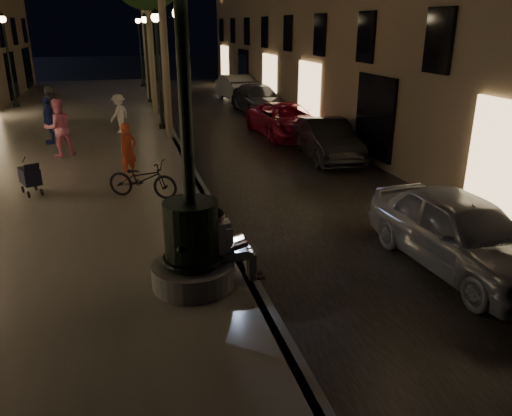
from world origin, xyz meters
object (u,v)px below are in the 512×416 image
object	(u,v)px
car_front	(461,232)
car_fifth	(239,88)
car_rear	(258,99)
lamp_curb_b	(158,55)
pedestrian_white	(119,113)
pedestrian_red	(128,151)
stroller	(30,176)
lamp_left_c	(7,48)
bicycle	(142,179)
lamp_curb_d	(140,42)
car_second	(327,140)
seated_man_laptop	(228,243)
pedestrian_pink	(59,128)
pedestrian_blue	(49,120)
lamp_curb_a	(182,71)
car_third	(286,120)
fountain_lamppost	(191,230)
pedestrian_dark	(51,103)
lamp_curb_c	(146,47)

from	to	relation	value
car_front	car_fifth	world-z (taller)	car_fifth
car_front	car_rear	world-z (taller)	car_front
lamp_curb_b	car_fifth	xyz separation A→B (m)	(5.34, 8.50, -2.47)
car_front	pedestrian_white	distance (m)	15.19
car_fifth	pedestrian_red	bearing A→B (deg)	-119.74
pedestrian_red	stroller	bearing A→B (deg)	160.14
lamp_left_c	bicycle	bearing A→B (deg)	-71.16
lamp_curb_d	pedestrian_red	size ratio (longest dim) A/B	3.03
car_second	seated_man_laptop	bearing A→B (deg)	-117.81
pedestrian_pink	pedestrian_blue	distance (m)	2.20
lamp_curb_a	pedestrian_blue	bearing A→B (deg)	124.64
seated_man_laptop	bicycle	bearing A→B (deg)	103.56
car_third	car_fifth	distance (m)	10.60
fountain_lamppost	pedestrian_dark	xyz separation A→B (m)	(-4.04, 17.05, -0.20)
pedestrian_white	pedestrian_dark	xyz separation A→B (m)	(-2.99, 3.38, 0.04)
lamp_left_c	car_rear	world-z (taller)	lamp_left_c
car_second	car_rear	distance (m)	10.04
lamp_curb_a	stroller	bearing A→B (deg)	-178.85
lamp_curb_b	pedestrian_dark	world-z (taller)	lamp_curb_b
bicycle	car_rear	bearing A→B (deg)	0.90
car_front	pedestrian_blue	bearing A→B (deg)	121.19
lamp_curb_d	car_fifth	distance (m)	9.53
car_second	pedestrian_dark	size ratio (longest dim) A/B	2.53
lamp_curb_b	pedestrian_blue	xyz separation A→B (m)	(-4.28, -1.81, -2.18)
fountain_lamppost	car_fifth	bearing A→B (deg)	74.97
car_rear	pedestrian_white	world-z (taller)	pedestrian_white
seated_man_laptop	lamp_curb_b	size ratio (longest dim) A/B	0.28
fountain_lamppost	seated_man_laptop	bearing A→B (deg)	0.00
bicycle	pedestrian_dark	bearing A→B (deg)	43.63
lamp_left_c	pedestrian_white	bearing A→B (deg)	-57.29
pedestrian_white	car_fifth	bearing A→B (deg)	179.49
lamp_curb_d	car_front	xyz separation A→B (m)	(4.30, -30.27, -2.50)
car_fifth	pedestrian_blue	size ratio (longest dim) A/B	2.70
stroller	car_rear	size ratio (longest dim) A/B	0.20
lamp_curb_d	bicycle	world-z (taller)	lamp_curb_d
fountain_lamppost	car_fifth	distance (m)	23.30
lamp_left_c	lamp_curb_d	bearing A→B (deg)	48.41
lamp_curb_b	pedestrian_red	world-z (taller)	lamp_curb_b
car_second	pedestrian_dark	distance (m)	13.32
pedestrian_pink	stroller	bearing A→B (deg)	64.36
seated_man_laptop	lamp_curb_d	bearing A→B (deg)	89.83
car_second	car_fifth	size ratio (longest dim) A/B	0.89
lamp_curb_c	pedestrian_pink	xyz separation A→B (m)	(-3.72, -11.93, -2.08)
pedestrian_white	pedestrian_blue	size ratio (longest dim) A/B	0.90
car_third	pedestrian_blue	world-z (taller)	pedestrian_blue
car_fifth	pedestrian_red	size ratio (longest dim) A/B	2.92
lamp_curb_a	car_fifth	xyz separation A→B (m)	(5.34, 16.50, -2.47)
car_rear	pedestrian_white	xyz separation A→B (m)	(-7.11, -4.42, 0.26)
car_front	pedestrian_pink	world-z (taller)	pedestrian_pink
stroller	pedestrian_red	world-z (taller)	pedestrian_red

